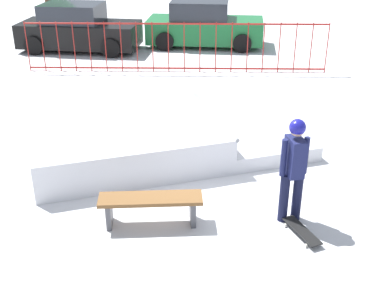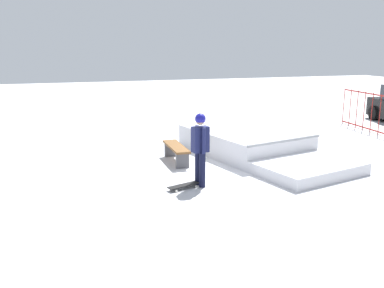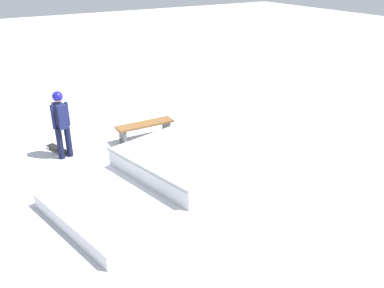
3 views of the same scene
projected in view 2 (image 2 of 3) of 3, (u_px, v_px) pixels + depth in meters
name	position (u px, v px, depth m)	size (l,w,h in m)	color
ground_plane	(232.00, 165.00, 11.65)	(60.00, 60.00, 0.00)	silver
skate_ramp	(254.00, 145.00, 12.63)	(5.84, 3.73, 0.74)	silver
skater	(200.00, 144.00, 9.69)	(0.44, 0.40, 1.73)	black
skateboard	(184.00, 186.00, 9.69)	(0.44, 0.82, 0.09)	black
park_bench	(176.00, 150.00, 11.88)	(1.61, 0.44, 0.48)	brown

